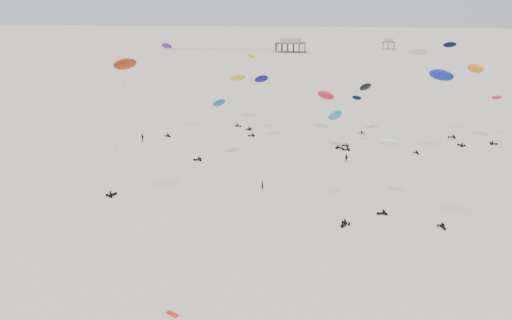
# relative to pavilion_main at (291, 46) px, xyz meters

# --- Properties ---
(ground_plane) EXTENTS (900.00, 900.00, 0.00)m
(ground_plane) POSITION_rel_pavilion_main_xyz_m (10.00, -150.00, -4.22)
(ground_plane) COLOR beige
(pavilion_main) EXTENTS (21.00, 13.00, 9.80)m
(pavilion_main) POSITION_rel_pavilion_main_xyz_m (0.00, 0.00, 0.00)
(pavilion_main) COLOR brown
(pavilion_main) RESTS_ON ground
(pavilion_small) EXTENTS (9.00, 7.00, 8.00)m
(pavilion_small) POSITION_rel_pavilion_main_xyz_m (70.00, 30.00, -0.74)
(pavilion_small) COLOR brown
(pavilion_small) RESTS_ON ground
(pier_fence) EXTENTS (80.20, 0.20, 1.50)m
(pier_fence) POSITION_rel_pavilion_main_xyz_m (-52.00, -0.00, -3.45)
(pier_fence) COLOR black
(pier_fence) RESTS_ON ground
(rig_0) EXTENTS (4.96, 8.94, 26.12)m
(rig_0) POSITION_rel_pavilion_main_xyz_m (41.77, -268.66, 16.60)
(rig_0) COLOR black
(rig_0) RESTS_ON ground
(rig_2) EXTENTS (4.49, 13.16, 25.75)m
(rig_2) POSITION_rel_pavilion_main_xyz_m (57.76, -207.18, 12.95)
(rig_2) COLOR black
(rig_2) RESTS_ON ground
(rig_3) EXTENTS (7.39, 17.19, 19.71)m
(rig_3) POSITION_rel_pavilion_main_xyz_m (24.58, -267.48, 2.94)
(rig_3) COLOR black
(rig_3) RESTS_ON ground
(rig_4) EXTENTS (6.18, 14.94, 25.57)m
(rig_4) POSITION_rel_pavilion_main_xyz_m (-21.66, -215.13, 12.70)
(rig_4) COLOR black
(rig_4) RESTS_ON ground
(rig_5) EXTENTS (4.00, 6.75, 22.14)m
(rig_5) POSITION_rel_pavilion_main_xyz_m (1.72, -211.03, 10.70)
(rig_5) COLOR black
(rig_5) RESTS_ON ground
(rig_6) EXTENTS (4.98, 9.42, 25.40)m
(rig_6) POSITION_rel_pavilion_main_xyz_m (45.39, -224.52, 16.99)
(rig_6) COLOR black
(rig_6) RESTS_ON ground
(rig_7) EXTENTS (6.17, 14.78, 16.31)m
(rig_7) POSITION_rel_pavilion_main_xyz_m (69.41, -213.47, 1.04)
(rig_7) COLOR black
(rig_7) RESTS_ON ground
(rig_8) EXTENTS (7.82, 16.19, 21.42)m
(rig_8) POSITION_rel_pavilion_main_xyz_m (62.69, -212.21, 11.95)
(rig_8) COLOR black
(rig_8) RESTS_ON ground
(rig_9) EXTENTS (5.71, 6.37, 16.85)m
(rig_9) POSITION_rel_pavilion_main_xyz_m (5.29, -217.63, 8.87)
(rig_9) COLOR black
(rig_9) RESTS_ON ground
(rig_10) EXTENTS (6.80, 11.25, 14.37)m
(rig_10) POSITION_rel_pavilion_main_xyz_m (-3.61, -237.23, 5.14)
(rig_10) COLOR black
(rig_10) RESTS_ON ground
(rig_11) EXTENTS (6.89, 11.20, 14.65)m
(rig_11) POSITION_rel_pavilion_main_xyz_m (29.21, -224.59, 1.52)
(rig_11) COLOR black
(rig_11) RESTS_ON ground
(rig_12) EXTENTS (4.71, 14.35, 14.96)m
(rig_12) POSITION_rel_pavilion_main_xyz_m (34.90, -260.11, 3.21)
(rig_12) COLOR black
(rig_12) RESTS_ON ground
(rig_13) EXTENTS (6.70, 6.45, 9.85)m
(rig_13) POSITION_rel_pavilion_main_xyz_m (26.25, -227.86, 3.26)
(rig_13) COLOR black
(rig_13) RESTS_ON ground
(rig_14) EXTENTS (6.19, 17.35, 17.90)m
(rig_14) POSITION_rel_pavilion_main_xyz_m (-4.11, -197.80, 6.54)
(rig_14) COLOR black
(rig_14) RESTS_ON ground
(rig_15) EXTENTS (5.14, 10.83, 13.84)m
(rig_15) POSITION_rel_pavilion_main_xyz_m (34.71, -207.00, 6.20)
(rig_15) COLOR black
(rig_15) RESTS_ON ground
(rig_16) EXTENTS (5.99, 10.02, 26.24)m
(rig_16) POSITION_rel_pavilion_main_xyz_m (-15.86, -262.24, 15.91)
(rig_16) COLOR black
(rig_16) RESTS_ON ground
(rig_17) EXTENTS (9.60, 5.45, 14.60)m
(rig_17) POSITION_rel_pavilion_main_xyz_m (23.80, -225.73, 7.70)
(rig_17) COLOR black
(rig_17) RESTS_ON ground
(spectator_0) EXTENTS (0.90, 0.90, 2.07)m
(spectator_0) POSITION_rel_pavilion_main_xyz_m (11.00, -259.73, -4.22)
(spectator_0) COLOR black
(spectator_0) RESTS_ON ground
(spectator_1) EXTENTS (1.17, 0.98, 2.08)m
(spectator_1) POSITION_rel_pavilion_main_xyz_m (28.62, -239.25, -4.22)
(spectator_1) COLOR black
(spectator_1) RESTS_ON ground
(spectator_2) EXTENTS (1.55, 1.23, 2.31)m
(spectator_2) POSITION_rel_pavilion_main_xyz_m (-25.32, -228.60, -4.22)
(spectator_2) COLOR black
(spectator_2) RESTS_ON ground
(spectator_3) EXTENTS (0.81, 0.68, 1.89)m
(spectator_3) POSITION_rel_pavilion_main_xyz_m (39.39, -222.93, -4.22)
(spectator_3) COLOR black
(spectator_3) RESTS_ON ground
(grounded_kite_b) EXTENTS (1.91, 1.48, 0.07)m
(grounded_kite_b) POSITION_rel_pavilion_main_xyz_m (4.88, -302.55, -4.22)
(grounded_kite_b) COLOR red
(grounded_kite_b) RESTS_ON ground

